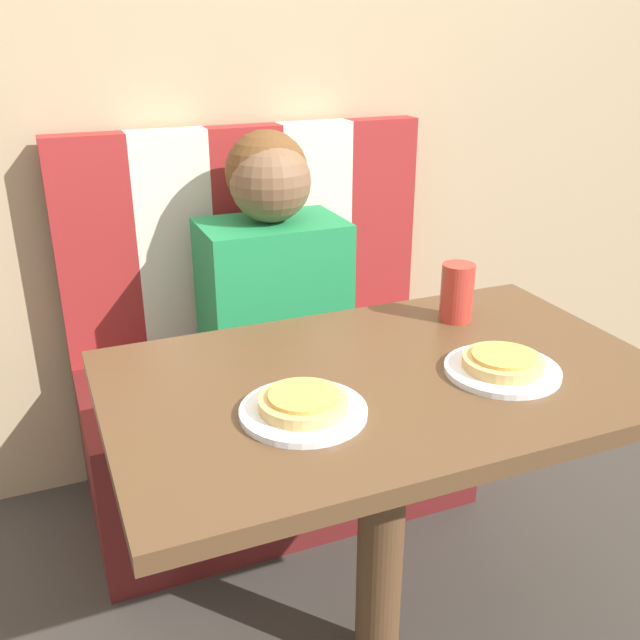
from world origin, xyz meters
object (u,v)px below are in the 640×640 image
Objects in this scene: plate_left at (303,411)px; pizza_left at (303,402)px; person at (272,259)px; plate_right at (502,370)px; drinking_cup at (457,292)px; pizza_right at (503,361)px.

plate_left is 1.43× the size of pizza_left.
person reaches higher than plate_right.
person is at bearing 74.94° from pizza_left.
person is 0.79m from plate_left.
plate_left is 0.54m from drinking_cup.
plate_right is at bearing -74.94° from person.
drinking_cup reaches higher than plate_left.
pizza_right is at bearing 0.00° from plate_left.
pizza_left is 0.41m from pizza_right.
person is 0.79m from pizza_left.
pizza_left is 0.54m from drinking_cup.
person is 4.31× the size of pizza_left.
pizza_right is at bearing -74.94° from person.
pizza_right is (0.00, 0.00, 0.02)m from plate_right.
plate_right is 0.28m from drinking_cup.
drinking_cup is (0.47, 0.26, 0.04)m from pizza_left.
pizza_left is at bearing -105.06° from person.
plate_right is (0.20, -0.76, -0.02)m from person.
pizza_right reaches higher than plate_left.
plate_right is (0.41, 0.00, 0.00)m from plate_left.
drinking_cup is (0.47, 0.26, 0.06)m from plate_left.
person is 5.07× the size of drinking_cup.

